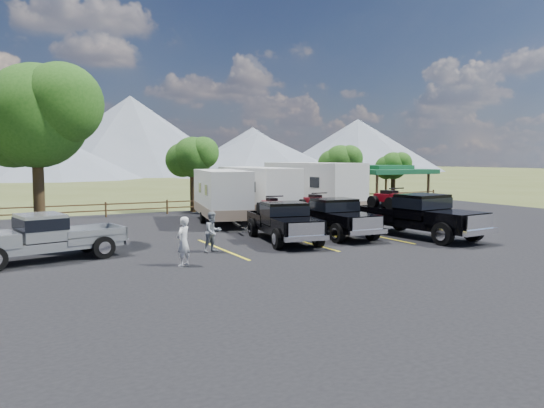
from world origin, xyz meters
name	(u,v)px	position (x,y,z in m)	size (l,w,h in m)	color
ground	(399,253)	(0.00, 0.00, 0.00)	(320.00, 320.00, 0.00)	#4A5223
asphalt_lot	(354,242)	(0.00, 3.00, 0.02)	(44.00, 34.00, 0.04)	black
stall_lines	(341,239)	(0.00, 4.00, 0.04)	(12.12, 5.50, 0.01)	yellow
tree_big_nw	(35,116)	(-12.55, 9.03, 5.60)	(5.54, 5.18, 7.84)	black
tree_ne_a	(340,162)	(8.97, 17.01, 3.48)	(3.11, 2.92, 4.76)	black
tree_ne_b	(393,166)	(14.98, 18.01, 3.13)	(2.77, 2.59, 4.27)	black
tree_north	(192,157)	(-2.03, 19.02, 3.83)	(3.46, 3.24, 5.25)	black
rail_fence	(248,202)	(2.00, 18.50, 0.61)	(36.12, 0.12, 1.00)	brown
pavilion	(382,171)	(13.00, 17.00, 2.79)	(6.20, 6.20, 3.22)	brown
mountain_range	(29,138)	(-7.63, 105.98, 7.87)	(209.00, 71.00, 20.00)	slate
rig_left	(283,220)	(-2.71, 4.74, 0.99)	(2.88, 6.18, 1.98)	black
rig_center	(332,216)	(0.19, 5.10, 1.01)	(2.40, 6.16, 2.02)	black
rig_right	(417,214)	(3.59, 2.88, 1.14)	(2.95, 7.03, 2.28)	black
trailer_left	(221,196)	(-2.69, 12.10, 1.64)	(3.72, 8.80, 3.05)	silver
trailer_center	(258,192)	(0.03, 12.90, 1.70)	(2.56, 9.14, 3.18)	silver
trailer_right	(313,188)	(3.90, 12.79, 1.84)	(3.05, 9.94, 3.45)	silver
pickup_silver	(45,236)	(-12.64, 4.68, 0.94)	(6.04, 2.96, 1.73)	#999DA1
person_a	(183,241)	(-8.44, 1.48, 0.90)	(0.63, 0.41, 1.72)	silver
person_b	(213,232)	(-6.54, 3.55, 0.85)	(0.79, 0.62, 1.63)	gray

